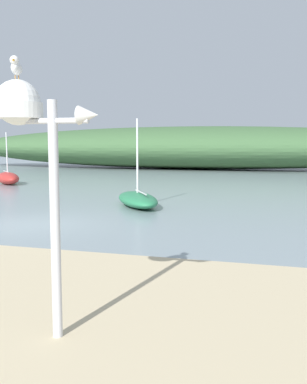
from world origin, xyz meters
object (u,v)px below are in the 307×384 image
(mast_structure, at_px, (27,122))
(seagull_on_radar, at_px, (16,67))
(sailboat_centre_water, at_px, (138,199))
(sailboat_west_reach, at_px, (8,178))

(mast_structure, distance_m, seagull_on_radar, 0.67)
(mast_structure, distance_m, sailboat_centre_water, 12.99)
(sailboat_centre_water, bearing_deg, mast_structure, -77.78)
(sailboat_west_reach, relative_size, sailboat_centre_water, 0.83)
(sailboat_west_reach, bearing_deg, mast_structure, -54.87)
(mast_structure, height_order, sailboat_west_reach, mast_structure)
(seagull_on_radar, bearing_deg, mast_structure, 9.35)
(mast_structure, xyz_separation_m, sailboat_centre_water, (-2.70, 12.45, -2.55))
(seagull_on_radar, bearing_deg, sailboat_west_reach, 124.90)
(mast_structure, relative_size, seagull_on_radar, 8.55)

